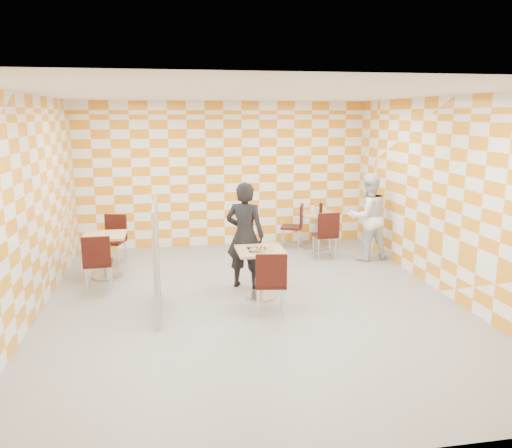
{
  "coord_description": "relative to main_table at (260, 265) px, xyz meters",
  "views": [
    {
      "loc": [
        -1.14,
        -6.85,
        2.72
      ],
      "look_at": [
        0.1,
        0.2,
        1.15
      ],
      "focal_mm": 35.0,
      "sensor_mm": 36.0,
      "label": 1
    }
  ],
  "objects": [
    {
      "name": "room_shell",
      "position": [
        -0.17,
        0.31,
        0.99
      ],
      "size": [
        7.0,
        7.0,
        7.0
      ],
      "color": "gray",
      "rests_on": "ground"
    },
    {
      "name": "main_table",
      "position": [
        0.0,
        0.0,
        0.0
      ],
      "size": [
        0.7,
        0.7,
        0.75
      ],
      "color": "tan",
      "rests_on": "ground"
    },
    {
      "name": "second_table",
      "position": [
        1.67,
        2.59,
        0.0
      ],
      "size": [
        0.7,
        0.7,
        0.75
      ],
      "color": "tan",
      "rests_on": "ground"
    },
    {
      "name": "empty_table",
      "position": [
        -2.42,
        1.4,
        0.0
      ],
      "size": [
        0.7,
        0.7,
        0.75
      ],
      "color": "tan",
      "rests_on": "ground"
    },
    {
      "name": "chair_main_front",
      "position": [
        -0.0,
        -0.78,
        0.04
      ],
      "size": [
        0.48,
        0.49,
        0.92
      ],
      "color": "black",
      "rests_on": "ground"
    },
    {
      "name": "chair_second_front",
      "position": [
        1.61,
        1.79,
        0.04
      ],
      "size": [
        0.42,
        0.43,
        0.92
      ],
      "color": "black",
      "rests_on": "ground"
    },
    {
      "name": "chair_second_side",
      "position": [
        1.24,
        2.66,
        0.04
      ],
      "size": [
        0.55,
        0.54,
        0.92
      ],
      "color": "black",
      "rests_on": "ground"
    },
    {
      "name": "chair_empty_near",
      "position": [
        -2.44,
        0.62,
        0.04
      ],
      "size": [
        0.44,
        0.45,
        0.92
      ],
      "color": "black",
      "rests_on": "ground"
    },
    {
      "name": "chair_empty_far",
      "position": [
        -2.35,
        2.17,
        0.04
      ],
      "size": [
        0.53,
        0.54,
        0.92
      ],
      "color": "black",
      "rests_on": "ground"
    },
    {
      "name": "partition",
      "position": [
        -1.52,
        -0.32,
        0.28
      ],
      "size": [
        0.08,
        1.38,
        1.55
      ],
      "color": "white",
      "rests_on": "ground"
    },
    {
      "name": "man_dark",
      "position": [
        -0.16,
        0.5,
        0.34
      ],
      "size": [
        0.74,
        0.63,
        1.71
      ],
      "primitive_type": "imported",
      "rotation": [
        0.0,
        0.0,
        2.71
      ],
      "color": "black",
      "rests_on": "ground"
    },
    {
      "name": "man_white",
      "position": [
        2.38,
        1.67,
        0.32
      ],
      "size": [
        0.9,
        0.75,
        1.66
      ],
      "primitive_type": "imported",
      "rotation": [
        0.0,
        0.0,
        3.3
      ],
      "color": "white",
      "rests_on": "ground"
    },
    {
      "name": "pizza_on_foil",
      "position": [
        -0.0,
        -0.02,
        0.26
      ],
      "size": [
        0.4,
        0.4,
        0.04
      ],
      "color": "silver",
      "rests_on": "main_table"
    },
    {
      "name": "sport_bottle",
      "position": [
        1.57,
        2.63,
        0.33
      ],
      "size": [
        0.06,
        0.06,
        0.2
      ],
      "color": "white",
      "rests_on": "second_table"
    },
    {
      "name": "soda_bottle",
      "position": [
        1.74,
        2.6,
        0.34
      ],
      "size": [
        0.07,
        0.07,
        0.23
      ],
      "color": "black",
      "rests_on": "second_table"
    }
  ]
}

